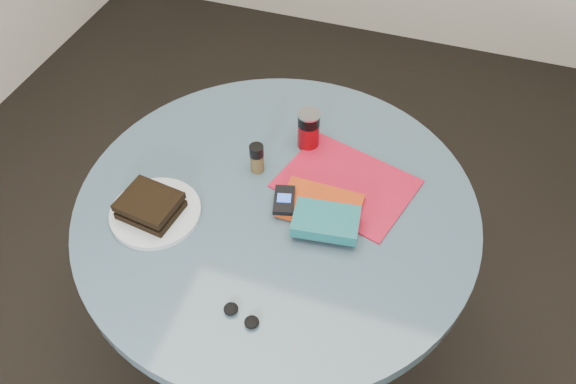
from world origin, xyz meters
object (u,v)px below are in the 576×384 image
(sandwich, at_px, (150,206))
(magazine, at_px, (346,184))
(headphones, at_px, (241,315))
(pepper_grinder, at_px, (257,158))
(table, at_px, (277,242))
(red_book, at_px, (320,206))
(soda_can, at_px, (309,129))
(mp3_player, at_px, (284,200))
(plate, at_px, (156,213))
(novel, at_px, (326,221))

(sandwich, relative_size, magazine, 0.46)
(magazine, relative_size, headphones, 3.49)
(sandwich, relative_size, headphones, 1.61)
(pepper_grinder, distance_m, headphones, 0.43)
(table, relative_size, red_book, 5.19)
(soda_can, bearing_deg, mp3_player, -87.32)
(sandwich, bearing_deg, magazine, 30.73)
(sandwich, bearing_deg, soda_can, 51.60)
(sandwich, xyz_separation_m, red_book, (0.38, 0.15, -0.02))
(table, distance_m, plate, 0.34)
(plate, relative_size, red_book, 1.14)
(plate, relative_size, pepper_grinder, 2.60)
(soda_can, bearing_deg, headphones, -87.53)
(sandwich, xyz_separation_m, soda_can, (0.28, 0.36, 0.02))
(novel, height_order, mp3_player, novel)
(sandwich, xyz_separation_m, magazine, (0.42, 0.25, -0.03))
(soda_can, xyz_separation_m, mp3_player, (0.01, -0.23, -0.03))
(magazine, bearing_deg, table, -126.69)
(table, height_order, magazine, magazine)
(sandwich, relative_size, pepper_grinder, 1.75)
(red_book, xyz_separation_m, mp3_player, (-0.09, -0.02, 0.02))
(table, height_order, soda_can, soda_can)
(pepper_grinder, bearing_deg, headphones, -73.77)
(table, height_order, headphones, headphones)
(plate, distance_m, pepper_grinder, 0.29)
(plate, distance_m, soda_can, 0.45)
(table, xyz_separation_m, sandwich, (-0.27, -0.14, 0.20))
(pepper_grinder, bearing_deg, table, -46.71)
(plate, distance_m, novel, 0.41)
(soda_can, xyz_separation_m, novel, (0.13, -0.27, -0.02))
(table, bearing_deg, magazine, 37.39)
(headphones, bearing_deg, mp3_player, 92.30)
(table, height_order, red_book, red_book)
(plate, relative_size, sandwich, 1.49)
(sandwich, distance_m, mp3_player, 0.32)
(soda_can, relative_size, headphones, 1.21)
(plate, height_order, soda_can, soda_can)
(soda_can, bearing_deg, novel, -64.77)
(pepper_grinder, height_order, mp3_player, pepper_grinder)
(table, bearing_deg, mp3_player, -23.03)
(magazine, relative_size, red_book, 1.67)
(pepper_grinder, height_order, headphones, pepper_grinder)
(pepper_grinder, bearing_deg, magazine, 5.91)
(red_book, height_order, headphones, red_book)
(sandwich, bearing_deg, table, 26.63)
(mp3_player, bearing_deg, soda_can, 92.68)
(table, xyz_separation_m, pepper_grinder, (-0.08, 0.09, 0.21))
(soda_can, distance_m, pepper_grinder, 0.16)
(red_book, relative_size, headphones, 2.09)
(table, distance_m, soda_can, 0.31)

